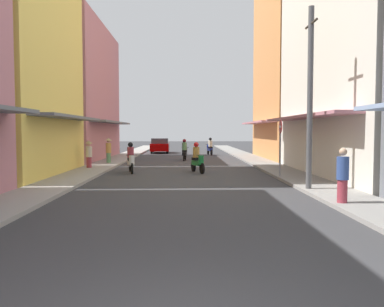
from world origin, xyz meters
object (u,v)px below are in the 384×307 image
object	(u,v)px
parked_car	(160,145)
street_sign_no_entry	(280,141)
motorbike_blue	(210,147)
motorbike_white	(131,159)
pedestrian_far	(342,177)
pedestrian_crossing	(89,153)
pedestrian_foreground	(109,150)
motorbike_black	(185,151)
utility_pole	(310,98)
motorbike_green	(197,159)

from	to	relation	value
parked_car	street_sign_no_entry	size ratio (longest dim) A/B	1.56
motorbike_blue	motorbike_white	bearing A→B (deg)	-108.32
pedestrian_far	motorbike_white	bearing A→B (deg)	127.78
motorbike_blue	pedestrian_crossing	world-z (taller)	pedestrian_crossing
pedestrian_foreground	motorbike_black	bearing A→B (deg)	36.55
motorbike_black	motorbike_white	xyz separation A→B (m)	(-2.75, -8.68, 0.00)
motorbike_white	street_sign_no_entry	xyz separation A→B (m)	(7.08, -2.70, 1.01)
utility_pole	pedestrian_far	bearing A→B (deg)	-88.10
pedestrian_far	pedestrian_crossing	bearing A→B (deg)	131.54
motorbike_black	motorbike_white	world-z (taller)	same
motorbike_blue	pedestrian_foreground	distance (m)	12.30
motorbike_green	pedestrian_crossing	distance (m)	6.24
motorbike_blue	motorbike_green	world-z (taller)	same
motorbike_green	pedestrian_crossing	size ratio (longest dim) A/B	1.07
motorbike_blue	pedestrian_crossing	distance (m)	15.36
utility_pole	motorbike_white	bearing A→B (deg)	137.47
motorbike_white	motorbike_green	size ratio (longest dim) A/B	1.03
motorbike_green	pedestrian_far	distance (m)	10.15
motorbike_blue	motorbike_black	bearing A→B (deg)	-109.29
pedestrian_foreground	street_sign_no_entry	xyz separation A→B (m)	(9.19, -7.77, 0.75)
motorbike_black	pedestrian_foreground	distance (m)	6.07
motorbike_white	pedestrian_foreground	world-z (taller)	pedestrian_foreground
motorbike_blue	pedestrian_crossing	size ratio (longest dim) A/B	1.11
pedestrian_far	pedestrian_crossing	world-z (taller)	pedestrian_far
motorbike_white	motorbike_green	xyz separation A→B (m)	(3.43, 0.02, 0.00)
pedestrian_crossing	motorbike_black	bearing A→B (deg)	52.59
motorbike_white	parked_car	world-z (taller)	motorbike_white
motorbike_green	street_sign_no_entry	distance (m)	4.66
parked_car	motorbike_white	bearing A→B (deg)	-90.98
utility_pole	motorbike_blue	bearing A→B (deg)	95.74
pedestrian_far	utility_pole	distance (m)	3.73
motorbike_blue	motorbike_green	bearing A→B (deg)	-95.94
motorbike_blue	motorbike_green	size ratio (longest dim) A/B	1.03
parked_car	pedestrian_crossing	distance (m)	17.18
pedestrian_foreground	motorbike_blue	bearing A→B (deg)	54.64
parked_car	pedestrian_crossing	world-z (taller)	pedestrian_crossing
pedestrian_far	street_sign_no_entry	world-z (taller)	street_sign_no_entry
pedestrian_far	street_sign_no_entry	distance (m)	6.74
motorbike_blue	street_sign_no_entry	xyz separation A→B (m)	(2.08, -17.80, 1.01)
pedestrian_foreground	utility_pole	xyz separation A→B (m)	(9.29, -11.65, 2.34)
motorbike_black	motorbike_green	bearing A→B (deg)	-85.52
motorbike_white	motorbike_green	bearing A→B (deg)	0.26
motorbike_blue	parked_car	bearing A→B (deg)	142.72
motorbike_blue	utility_pole	size ratio (longest dim) A/B	0.28
motorbike_green	utility_pole	size ratio (longest dim) A/B	0.27
pedestrian_foreground	street_sign_no_entry	distance (m)	12.06
parked_car	street_sign_no_entry	bearing A→B (deg)	-72.44
parked_car	pedestrian_far	distance (m)	28.88
pedestrian_far	pedestrian_foreground	xyz separation A→B (m)	(-9.38, 14.45, 0.12)
pedestrian_foreground	street_sign_no_entry	world-z (taller)	street_sign_no_entry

